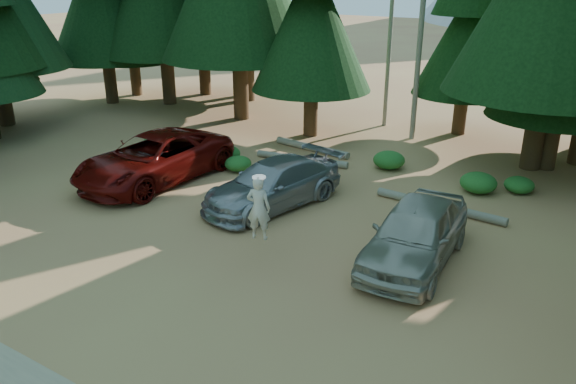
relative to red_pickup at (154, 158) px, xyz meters
name	(u,v)px	position (x,y,z in m)	size (l,w,h in m)	color
ground	(192,263)	(5.30, -4.14, -0.87)	(160.00, 160.00, 0.00)	#A96A48
forest_belt_north	(399,133)	(5.30, 10.86, -0.87)	(36.00, 7.00, 22.00)	black
snag_front	(423,2)	(6.10, 10.36, 5.13)	(0.24, 0.24, 12.00)	#6D6757
snag_back	(391,22)	(4.10, 11.86, 4.13)	(0.20, 0.20, 10.00)	#6D6757
red_pickup	(154,158)	(0.00, 0.00, 0.00)	(2.89, 6.27, 1.74)	#5F0B08
silver_minivan_center	(273,184)	(4.97, 0.34, -0.12)	(2.10, 5.16, 1.50)	#9A9DA2
silver_minivan_right	(416,233)	(10.30, -0.91, -0.03)	(1.99, 4.94, 1.68)	#A9A696
frisbee_player	(259,208)	(6.57, -2.77, 0.54)	(0.75, 0.61, 1.78)	beige
log_left	(302,159)	(3.53, 4.65, -0.73)	(0.28, 0.28, 3.91)	#6D6757
log_mid	(312,148)	(3.12, 6.21, -0.72)	(0.31, 0.31, 3.74)	#6D6757
log_right	(439,206)	(9.80, 2.86, -0.73)	(0.28, 0.28, 4.37)	#6D6757
shrub_far_left	(154,139)	(-3.35, 3.30, -0.63)	(0.87, 0.87, 0.48)	#1D6222
shrub_left	(227,153)	(0.80, 3.28, -0.58)	(1.07, 1.07, 0.59)	#1D6222
shrub_center_left	(238,164)	(1.93, 2.50, -0.58)	(1.04, 1.04, 0.57)	#1D6222
shrub_center_right	(389,160)	(6.80, 5.86, -0.53)	(1.24, 1.24, 0.68)	#1D6222
shrub_right	(478,183)	(10.45, 5.15, -0.52)	(1.27, 1.27, 0.70)	#1D6222
shrub_far_right	(519,185)	(11.68, 5.86, -0.59)	(1.03, 1.03, 0.56)	#1D6222
shrub_edge_west	(170,137)	(-3.08, 4.08, -0.66)	(0.78, 0.78, 0.43)	#1D6222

